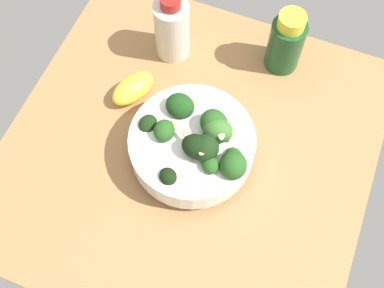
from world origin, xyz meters
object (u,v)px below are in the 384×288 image
at_px(bowl_of_broccoli, 194,144).
at_px(bottle_tall, 286,43).
at_px(lemon_wedge, 133,88).
at_px(bottle_short, 172,28).

bearing_deg(bowl_of_broccoli, bottle_tall, 71.49).
bearing_deg(lemon_wedge, bowl_of_broccoli, -26.34).
xyz_separation_m(bowl_of_broccoli, bottle_tall, (0.08, 0.22, 0.01)).
relative_size(bowl_of_broccoli, lemon_wedge, 2.44).
xyz_separation_m(lemon_wedge, bottle_short, (0.03, 0.11, 0.04)).
relative_size(bowl_of_broccoli, bottle_tall, 1.64).
distance_m(bowl_of_broccoli, bottle_tall, 0.24).
bearing_deg(bowl_of_broccoli, lemon_wedge, 153.66).
distance_m(bottle_tall, bottle_short, 0.19).
bearing_deg(bottle_tall, bowl_of_broccoli, -108.51).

